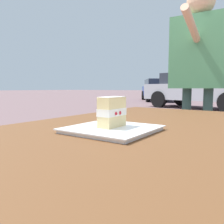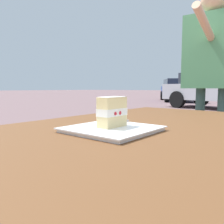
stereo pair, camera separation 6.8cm
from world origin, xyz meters
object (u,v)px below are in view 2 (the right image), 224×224
at_px(diner_person, 213,55).
at_px(parked_car_near, 221,89).
at_px(patio_table, 147,145).
at_px(parked_car_far, 178,89).
at_px(dessert_plate, 112,129).
at_px(cake_slice, 112,112).
at_px(dessert_fork, 111,122).

xyz_separation_m(diner_person, parked_car_near, (-7.84, -1.89, -0.30)).
xyz_separation_m(patio_table, parked_car_far, (-13.53, -5.73, 0.15)).
bearing_deg(dessert_plate, cake_slice, -147.04).
xyz_separation_m(dessert_fork, parked_car_near, (-9.04, -1.81, 0.11)).
distance_m(parked_car_near, parked_car_far, 5.86).
height_order(dessert_plate, cake_slice, cake_slice).
xyz_separation_m(patio_table, dessert_fork, (0.02, -0.18, 0.08)).
bearing_deg(parked_car_near, diner_person, 13.55).
bearing_deg(patio_table, cake_slice, -16.75).
relative_size(patio_table, dessert_plate, 5.70).
distance_m(patio_table, cake_slice, 0.22).
relative_size(dessert_plate, parked_car_far, 0.06).
distance_m(cake_slice, parked_car_near, 9.39).
distance_m(patio_table, dessert_fork, 0.19).
bearing_deg(parked_car_far, cake_slice, 22.52).
xyz_separation_m(patio_table, dessert_plate, (0.17, -0.05, 0.08)).
bearing_deg(diner_person, cake_slice, 1.90).
bearing_deg(parked_car_near, cake_slice, 11.90).
xyz_separation_m(cake_slice, parked_car_near, (-9.19, -1.94, 0.05)).
relative_size(dessert_plate, dessert_fork, 1.75).
relative_size(dessert_fork, parked_car_near, 0.03).
bearing_deg(dessert_fork, diner_person, 176.08).
distance_m(diner_person, parked_car_far, 13.58).
distance_m(patio_table, parked_car_near, 9.24).
distance_m(dessert_plate, parked_car_near, 9.39).
height_order(patio_table, cake_slice, cake_slice).
distance_m(dessert_fork, diner_person, 1.27).
bearing_deg(dessert_fork, patio_table, 95.31).
bearing_deg(dessert_fork, parked_car_near, -168.69).
bearing_deg(parked_car_near, patio_table, 12.40).
bearing_deg(cake_slice, diner_person, -178.10).
height_order(parked_car_near, parked_car_far, parked_car_near).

